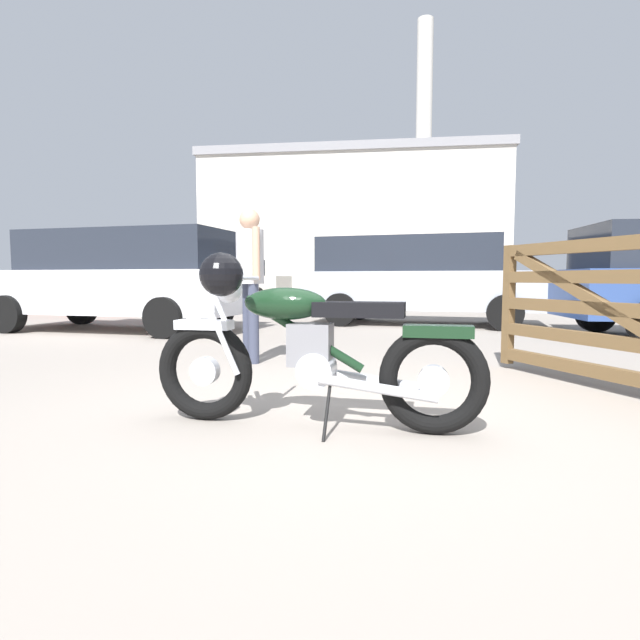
# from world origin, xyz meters

# --- Properties ---
(ground_plane) EXTENTS (80.00, 80.00, 0.00)m
(ground_plane) POSITION_xyz_m (0.00, 0.00, 0.00)
(ground_plane) COLOR gray
(vintage_motorcycle) EXTENTS (2.08, 0.74, 1.07)m
(vintage_motorcycle) POSITION_xyz_m (-0.32, -0.40, 0.49)
(vintage_motorcycle) COLOR black
(vintage_motorcycle) RESTS_ON ground_plane
(bystander) EXTENTS (0.31, 0.38, 1.66)m
(bystander) POSITION_xyz_m (-1.41, 1.88, 1.02)
(bystander) COLOR #383D51
(bystander) RESTS_ON ground_plane
(pale_sedan_back) EXTENTS (4.42, 2.43, 1.67)m
(pale_sedan_back) POSITION_xyz_m (-7.86, 9.55, 0.84)
(pale_sedan_back) COLOR black
(pale_sedan_back) RESTS_ON ground_plane
(white_estate_far) EXTENTS (4.88, 2.39, 1.74)m
(white_estate_far) POSITION_xyz_m (0.44, 6.99, 0.94)
(white_estate_far) COLOR black
(white_estate_far) RESTS_ON ground_plane
(dark_sedan_left) EXTENTS (4.12, 2.31, 1.78)m
(dark_sedan_left) POSITION_xyz_m (1.22, 13.80, 0.92)
(dark_sedan_left) COLOR black
(dark_sedan_left) RESTS_ON ground_plane
(red_hatchback_near) EXTENTS (4.36, 2.26, 1.67)m
(red_hatchback_near) POSITION_xyz_m (-6.58, 15.59, 0.84)
(red_hatchback_near) COLOR black
(red_hatchback_near) RESTS_ON ground_plane
(silver_sedan_mid) EXTENTS (4.83, 2.27, 1.74)m
(silver_sedan_mid) POSITION_xyz_m (-4.73, 4.79, 0.94)
(silver_sedan_mid) COLOR black
(silver_sedan_mid) RESTS_ON ground_plane
(industrial_building) EXTENTS (19.45, 14.87, 18.63)m
(industrial_building) POSITION_xyz_m (-3.70, 33.23, 4.48)
(industrial_building) COLOR beige
(industrial_building) RESTS_ON ground_plane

